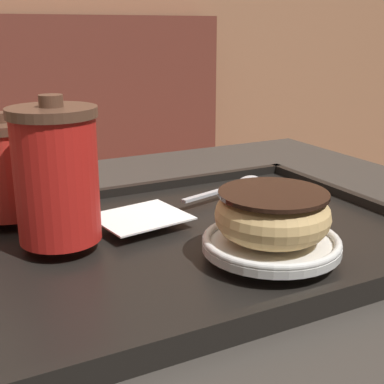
{
  "coord_description": "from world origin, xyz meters",
  "views": [
    {
      "loc": [
        -0.22,
        -0.52,
        0.97
      ],
      "look_at": [
        0.04,
        -0.03,
        0.8
      ],
      "focal_mm": 50.0,
      "sensor_mm": 36.0,
      "label": 1
    }
  ],
  "objects": [
    {
      "name": "cafe_table",
      "position": [
        0.0,
        0.0,
        0.57
      ],
      "size": [
        1.02,
        0.83,
        0.73
      ],
      "color": "#38332D",
      "rests_on": "ground_plane"
    },
    {
      "name": "spoon",
      "position": [
        0.17,
        0.08,
        0.76
      ],
      "size": [
        0.14,
        0.05,
        0.01
      ],
      "rotation": [
        0.0,
        0.0,
        0.27
      ],
      "color": "silver",
      "rests_on": "serving_tray"
    },
    {
      "name": "booth_bench",
      "position": [
        0.06,
        0.87,
        0.32
      ],
      "size": [
        1.18,
        0.44,
        1.0
      ],
      "color": "brown",
      "rests_on": "ground_plane"
    },
    {
      "name": "plate_with_chocolate_donut",
      "position": [
        0.08,
        -0.12,
        0.76
      ],
      "size": [
        0.14,
        0.14,
        0.01
      ],
      "color": "white",
      "rests_on": "serving_tray"
    },
    {
      "name": "coffee_cup_front",
      "position": [
        -0.1,
        0.01,
        0.83
      ],
      "size": [
        0.09,
        0.09,
        0.15
      ],
      "color": "red",
      "rests_on": "serving_tray"
    },
    {
      "name": "coffee_cup_rear",
      "position": [
        -0.13,
        0.11,
        0.81
      ],
      "size": [
        0.08,
        0.08,
        0.12
      ],
      "color": "red",
      "rests_on": "serving_tray"
    },
    {
      "name": "serving_tray",
      "position": [
        0.04,
        -0.03,
        0.74
      ],
      "size": [
        0.51,
        0.38,
        0.02
      ],
      "color": "black",
      "rests_on": "cafe_table"
    },
    {
      "name": "napkin_paper",
      "position": [
        -0.0,
        0.03,
        0.76
      ],
      "size": [
        0.11,
        0.1,
        0.0
      ],
      "rotation": [
        0.0,
        0.0,
        0.15
      ],
      "color": "white",
      "rests_on": "serving_tray"
    },
    {
      "name": "donut_chocolate_glazed",
      "position": [
        0.08,
        -0.12,
        0.79
      ],
      "size": [
        0.11,
        0.11,
        0.05
      ],
      "color": "#DBB270",
      "rests_on": "plate_with_chocolate_donut"
    }
  ]
}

